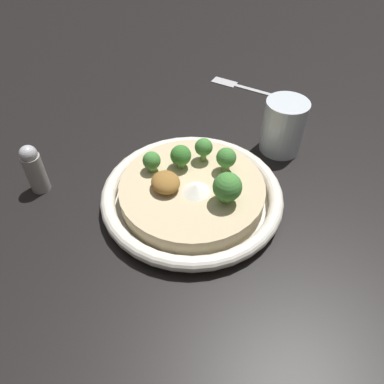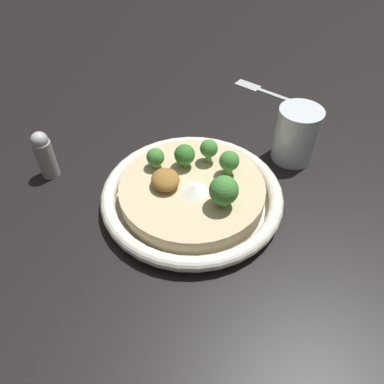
{
  "view_description": "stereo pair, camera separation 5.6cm",
  "coord_description": "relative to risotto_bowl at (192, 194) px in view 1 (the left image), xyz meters",
  "views": [
    {
      "loc": [
        0.37,
        -0.15,
        0.42
      ],
      "look_at": [
        0.0,
        0.0,
        0.02
      ],
      "focal_mm": 35.0,
      "sensor_mm": 36.0,
      "label": 1
    },
    {
      "loc": [
        0.38,
        -0.1,
        0.42
      ],
      "look_at": [
        0.0,
        0.0,
        0.02
      ],
      "focal_mm": 35.0,
      "sensor_mm": 36.0,
      "label": 2
    }
  ],
  "objects": [
    {
      "name": "broccoli_front_left",
      "position": [
        -0.04,
        -0.0,
        0.04
      ],
      "size": [
        0.03,
        0.03,
        0.04
      ],
      "color": "#668E47",
      "rests_on": "risotto_bowl"
    },
    {
      "name": "drinking_glass",
      "position": [
        -0.06,
        0.2,
        0.03
      ],
      "size": [
        0.07,
        0.07,
        0.09
      ],
      "color": "silver",
      "rests_on": "ground_plane"
    },
    {
      "name": "broccoli_back",
      "position": [
        -0.01,
        0.06,
        0.04
      ],
      "size": [
        0.03,
        0.03,
        0.04
      ],
      "color": "#668E47",
      "rests_on": "risotto_bowl"
    },
    {
      "name": "pepper_shaker",
      "position": [
        -0.12,
        -0.21,
        0.02
      ],
      "size": [
        0.03,
        0.03,
        0.08
      ],
      "color": "#9E9993",
      "rests_on": "ground_plane"
    },
    {
      "name": "cheese_sprinkle",
      "position": [
        0.02,
        0.0,
        0.03
      ],
      "size": [
        0.04,
        0.04,
        0.01
      ],
      "color": "white",
      "rests_on": "risotto_bowl"
    },
    {
      "name": "fork_utensil",
      "position": [
        -0.28,
        0.24,
        -0.02
      ],
      "size": [
        0.16,
        0.13,
        0.0
      ],
      "rotation": [
        0.0,
        0.0,
        3.8
      ],
      "color": "#B7B7BC",
      "rests_on": "ground_plane"
    },
    {
      "name": "risotto_bowl",
      "position": [
        0.0,
        0.0,
        0.0
      ],
      "size": [
        0.27,
        0.27,
        0.04
      ],
      "color": "silver",
      "rests_on": "ground_plane"
    },
    {
      "name": "ground_plane",
      "position": [
        0.0,
        0.0,
        -0.02
      ],
      "size": [
        6.0,
        6.0,
        0.0
      ],
      "primitive_type": "plane",
      "color": "black"
    },
    {
      "name": "broccoli_left",
      "position": [
        -0.05,
        -0.04,
        0.04
      ],
      "size": [
        0.03,
        0.03,
        0.03
      ],
      "color": "#759E4C",
      "rests_on": "risotto_bowl"
    },
    {
      "name": "broccoli_right",
      "position": [
        0.05,
        0.03,
        0.05
      ],
      "size": [
        0.04,
        0.04,
        0.05
      ],
      "color": "#759E4C",
      "rests_on": "risotto_bowl"
    },
    {
      "name": "broccoli_back_left",
      "position": [
        -0.05,
        0.04,
        0.04
      ],
      "size": [
        0.03,
        0.03,
        0.04
      ],
      "color": "#759E4C",
      "rests_on": "risotto_bowl"
    },
    {
      "name": "crispy_onion_garnish",
      "position": [
        -0.01,
        -0.04,
        0.03
      ],
      "size": [
        0.05,
        0.04,
        0.02
      ],
      "color": "olive",
      "rests_on": "risotto_bowl"
    }
  ]
}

